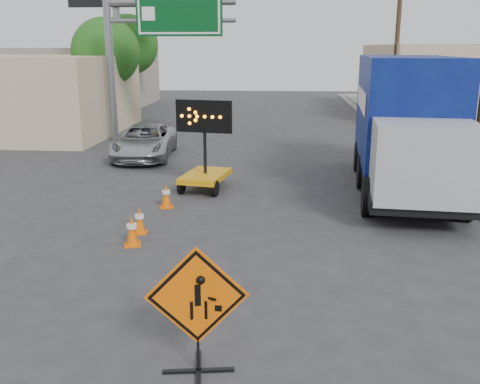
# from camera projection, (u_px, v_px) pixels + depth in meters

# --- Properties ---
(ground) EXTENTS (100.00, 100.00, 0.00)m
(ground) POSITION_uv_depth(u_px,v_px,m) (170.00, 333.00, 8.49)
(ground) COLOR #2D2D30
(ground) RESTS_ON ground
(curb_right) EXTENTS (0.40, 60.00, 0.12)m
(curb_right) POSITION_uv_depth(u_px,v_px,m) (413.00, 155.00, 22.37)
(curb_right) COLOR gray
(curb_right) RESTS_ON ground
(sidewalk_right) EXTENTS (4.00, 60.00, 0.15)m
(sidewalk_right) POSITION_uv_depth(u_px,v_px,m) (469.00, 155.00, 22.19)
(sidewalk_right) COLOR gray
(sidewalk_right) RESTS_ON ground
(storefront_left_far) EXTENTS (12.00, 10.00, 4.40)m
(storefront_left_far) POSITION_uv_depth(u_px,v_px,m) (69.00, 77.00, 41.78)
(storefront_left_far) COLOR gray
(storefront_left_far) RESTS_ON ground
(building_right_far) EXTENTS (10.00, 14.00, 4.60)m
(building_right_far) POSITION_uv_depth(u_px,v_px,m) (452.00, 80.00, 35.78)
(building_right_far) COLOR #C3AF8D
(building_right_far) RESTS_ON ground
(highway_gantry) EXTENTS (6.18, 0.38, 6.90)m
(highway_gantry) POSITION_uv_depth(u_px,v_px,m) (151.00, 33.00, 24.79)
(highway_gantry) COLOR slate
(highway_gantry) RESTS_ON ground
(utility_pole_far) EXTENTS (1.80, 0.26, 9.00)m
(utility_pole_far) POSITION_uv_depth(u_px,v_px,m) (397.00, 42.00, 29.76)
(utility_pole_far) COLOR #4A341F
(utility_pole_far) RESTS_ON ground
(tree_left_near) EXTENTS (3.71, 3.71, 6.03)m
(tree_left_near) POSITION_uv_depth(u_px,v_px,m) (106.00, 52.00, 29.19)
(tree_left_near) COLOR #4A341F
(tree_left_near) RESTS_ON ground
(tree_left_far) EXTENTS (4.10, 4.10, 6.66)m
(tree_left_far) POSITION_uv_depth(u_px,v_px,m) (128.00, 45.00, 36.85)
(tree_left_far) COLOR #4A341F
(tree_left_far) RESTS_ON ground
(construction_sign) EXTENTS (1.40, 1.00, 1.87)m
(construction_sign) POSITION_uv_depth(u_px,v_px,m) (197.00, 308.00, 7.21)
(construction_sign) COLOR black
(construction_sign) RESTS_ON ground
(arrow_board) EXTENTS (1.78, 2.19, 2.85)m
(arrow_board) POSITION_uv_depth(u_px,v_px,m) (205.00, 170.00, 16.93)
(arrow_board) COLOR orange
(arrow_board) RESTS_ON ground
(pickup_truck) EXTENTS (2.60, 4.99, 1.34)m
(pickup_truck) POSITION_uv_depth(u_px,v_px,m) (145.00, 142.00, 21.92)
(pickup_truck) COLOR #B0B3B8
(pickup_truck) RESTS_ON ground
(box_truck) EXTENTS (3.37, 8.90, 4.13)m
(box_truck) POSITION_uv_depth(u_px,v_px,m) (405.00, 132.00, 16.58)
(box_truck) COLOR black
(box_truck) RESTS_ON ground
(cone_a) EXTENTS (0.46, 0.46, 0.73)m
(cone_a) POSITION_uv_depth(u_px,v_px,m) (132.00, 230.00, 12.18)
(cone_a) COLOR #ED5E05
(cone_a) RESTS_ON ground
(cone_b) EXTENTS (0.39, 0.39, 0.68)m
(cone_b) POSITION_uv_depth(u_px,v_px,m) (139.00, 220.00, 12.98)
(cone_b) COLOR #ED5E05
(cone_b) RESTS_ON ground
(cone_c) EXTENTS (0.47, 0.47, 0.71)m
(cone_c) POSITION_uv_depth(u_px,v_px,m) (166.00, 195.00, 15.09)
(cone_c) COLOR #ED5E05
(cone_c) RESTS_ON ground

